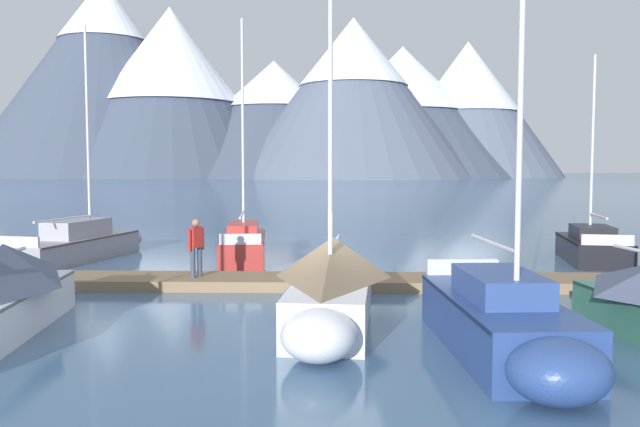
# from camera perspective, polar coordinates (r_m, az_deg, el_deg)

# --- Properties ---
(ground_plane) EXTENTS (700.00, 700.00, 0.00)m
(ground_plane) POSITION_cam_1_polar(r_m,az_deg,el_deg) (15.11, 0.81, -9.24)
(ground_plane) COLOR #426689
(mountain_west_summit) EXTENTS (94.56, 94.56, 68.43)m
(mountain_west_summit) POSITION_cam_1_polar(r_m,az_deg,el_deg) (243.03, -18.34, 11.35)
(mountain_west_summit) COLOR #424C60
(mountain_west_summit) RESTS_ON ground
(mountain_central_massif) EXTENTS (78.00, 78.00, 55.99)m
(mountain_central_massif) POSITION_cam_1_polar(r_m,az_deg,el_deg) (224.47, -12.94, 10.79)
(mountain_central_massif) COLOR #424C60
(mountain_central_massif) RESTS_ON ground
(mountain_shoulder_ridge) EXTENTS (83.07, 83.07, 38.96)m
(mountain_shoulder_ridge) POSITION_cam_1_polar(r_m,az_deg,el_deg) (221.95, -4.05, 8.44)
(mountain_shoulder_ridge) COLOR #424C60
(mountain_shoulder_ridge) RESTS_ON ground
(mountain_east_summit) EXTENTS (76.22, 76.22, 49.59)m
(mountain_east_summit) POSITION_cam_1_polar(r_m,az_deg,el_deg) (205.86, 2.94, 10.36)
(mountain_east_summit) COLOR slate
(mountain_east_summit) RESTS_ON ground
(mountain_rear_spur) EXTENTS (85.12, 85.12, 44.46)m
(mountain_rear_spur) POSITION_cam_1_polar(r_m,az_deg,el_deg) (227.59, 7.23, 9.14)
(mountain_rear_spur) COLOR #424C60
(mountain_rear_spur) RESTS_ON ground
(mountain_north_horn) EXTENTS (64.76, 64.76, 46.32)m
(mountain_north_horn) POSITION_cam_1_polar(r_m,az_deg,el_deg) (232.40, 12.79, 9.24)
(mountain_north_horn) COLOR slate
(mountain_north_horn) RESTS_ON ground
(dock) EXTENTS (23.34, 3.43, 0.30)m
(dock) POSITION_cam_1_polar(r_m,az_deg,el_deg) (18.99, 0.21, -6.02)
(dock) COLOR #846B4C
(dock) RESTS_ON ground
(sailboat_nearest_berth) EXTENTS (3.54, 7.54, 8.87)m
(sailboat_nearest_berth) POSITION_cam_1_polar(r_m,az_deg,el_deg) (26.38, -20.09, -2.44)
(sailboat_nearest_berth) COLOR #93939E
(sailboat_nearest_berth) RESTS_ON ground
(sailboat_mid_dock_port) EXTENTS (1.83, 6.74, 8.97)m
(sailboat_mid_dock_port) POSITION_cam_1_polar(r_m,az_deg,el_deg) (24.89, -6.70, -2.60)
(sailboat_mid_dock_port) COLOR #B2332D
(sailboat_mid_dock_port) RESTS_ON ground
(sailboat_mid_dock_starboard) EXTENTS (2.42, 6.38, 9.13)m
(sailboat_mid_dock_starboard) POSITION_cam_1_polar(r_m,az_deg,el_deg) (14.30, 0.99, -6.30)
(sailboat_mid_dock_starboard) COLOR silver
(sailboat_mid_dock_starboard) RESTS_ON ground
(sailboat_far_berth) EXTENTS (1.88, 6.17, 7.93)m
(sailboat_far_berth) POSITION_cam_1_polar(r_m,az_deg,el_deg) (12.50, 15.88, -9.21)
(sailboat_far_berth) COLOR navy
(sailboat_far_berth) RESTS_ON ground
(sailboat_end_of_dock) EXTENTS (2.94, 5.94, 7.59)m
(sailboat_end_of_dock) POSITION_cam_1_polar(r_m,az_deg,el_deg) (26.38, 22.54, -2.60)
(sailboat_end_of_dock) COLOR black
(sailboat_end_of_dock) RESTS_ON ground
(person_on_dock) EXTENTS (0.41, 0.48, 1.69)m
(person_on_dock) POSITION_cam_1_polar(r_m,az_deg,el_deg) (19.13, -10.80, -2.65)
(person_on_dock) COLOR #384256
(person_on_dock) RESTS_ON dock
(mooring_buoy_channel_marker) EXTENTS (0.51, 0.51, 0.59)m
(mooring_buoy_channel_marker) POSITION_cam_1_polar(r_m,az_deg,el_deg) (17.17, 12.23, -6.84)
(mooring_buoy_channel_marker) COLOR yellow
(mooring_buoy_channel_marker) RESTS_ON ground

